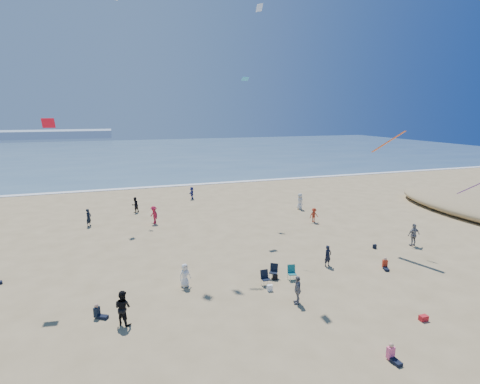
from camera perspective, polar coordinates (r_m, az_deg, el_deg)
name	(u,v)px	position (r m, az deg, el deg)	size (l,w,h in m)	color
ocean	(131,153)	(106.99, -16.23, 5.70)	(220.00, 100.00, 0.06)	#476B84
surf_line	(148,187)	(57.57, -13.81, 0.70)	(220.00, 1.20, 0.08)	white
standing_flyers	(254,242)	(30.25, 2.11, -7.62)	(33.87, 38.01, 1.94)	black
seated_group	(245,320)	(20.71, 0.82, -18.89)	(27.09, 23.20, 0.84)	white
chair_cluster	(277,274)	(25.61, 5.69, -12.37)	(2.66, 1.53, 1.00)	black
white_tote	(270,288)	(24.46, 4.56, -14.36)	(0.35, 0.20, 0.40)	white
black_backpack	(275,277)	(25.92, 5.36, -12.80)	(0.30, 0.22, 0.38)	black
cooler	(424,318)	(23.58, 26.18, -16.86)	(0.45, 0.30, 0.30)	red
navy_bag	(375,246)	(33.24, 19.83, -7.81)	(0.28, 0.18, 0.34)	black
kites_aloft	(305,55)	(27.79, 9.90, 19.84)	(41.96, 42.31, 26.22)	green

